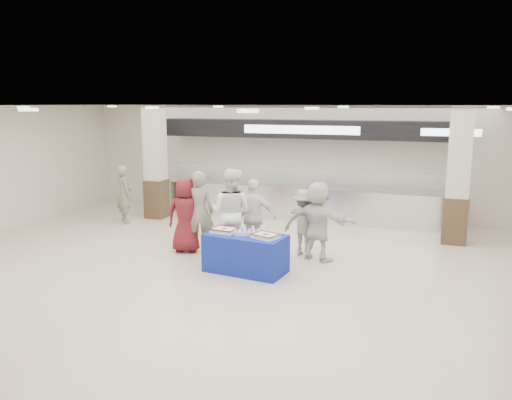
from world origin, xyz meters
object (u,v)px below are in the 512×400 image
at_px(chef_short, 254,217).
at_px(civilian_white, 318,221).
at_px(sheet_cake_right, 266,236).
at_px(chef_tall, 231,213).
at_px(soldier_a, 199,212).
at_px(sheet_cake_left, 224,230).
at_px(cupcake_tray, 247,233).
at_px(civilian_maroon, 186,215).
at_px(display_table, 246,253).
at_px(soldier_bg, 124,194).
at_px(soldier_b, 305,223).

xyz_separation_m(chef_short, civilian_white, (1.42, -0.01, 0.02)).
bearing_deg(civilian_white, sheet_cake_right, 81.24).
bearing_deg(chef_tall, chef_short, -136.92).
bearing_deg(soldier_a, chef_short, 170.22).
relative_size(sheet_cake_left, chef_tall, 0.27).
relative_size(sheet_cake_right, cupcake_tray, 1.06).
bearing_deg(civilian_maroon, chef_short, -177.66).
bearing_deg(sheet_cake_left, civilian_maroon, 147.55).
bearing_deg(cupcake_tray, display_table, -116.41).
xyz_separation_m(civilian_maroon, chef_short, (1.46, 0.38, -0.01)).
bearing_deg(civilian_maroon, civilian_white, 175.12).
bearing_deg(soldier_a, civilian_maroon, -2.43).
bearing_deg(civilian_maroon, cupcake_tray, 142.96).
relative_size(cupcake_tray, soldier_bg, 0.33).
bearing_deg(cupcake_tray, chef_short, 103.18).
xyz_separation_m(display_table, sheet_cake_right, (0.44, -0.10, 0.42)).
relative_size(soldier_a, civilian_white, 1.08).
height_order(soldier_a, soldier_bg, soldier_a).
relative_size(cupcake_tray, chef_tall, 0.27).
height_order(soldier_a, chef_short, soldier_a).
relative_size(sheet_cake_left, soldier_b, 0.35).
height_order(display_table, civilian_white, civilian_white).
relative_size(display_table, civilian_white, 0.92).
distance_m(cupcake_tray, civilian_white, 1.64).
relative_size(sheet_cake_right, soldier_bg, 0.35).
relative_size(sheet_cake_left, sheet_cake_right, 0.91).
distance_m(cupcake_tray, soldier_b, 1.64).
height_order(chef_tall, chef_short, chef_tall).
bearing_deg(sheet_cake_left, cupcake_tray, 0.48).
distance_m(sheet_cake_left, sheet_cake_right, 0.91).
relative_size(cupcake_tray, civilian_white, 0.31).
height_order(display_table, sheet_cake_left, sheet_cake_left).
relative_size(chef_short, soldier_b, 1.14).
bearing_deg(display_table, soldier_b, 68.38).
bearing_deg(display_table, chef_tall, 134.01).
distance_m(cupcake_tray, chef_short, 1.22).
bearing_deg(soldier_a, chef_tall, 152.87).
height_order(sheet_cake_left, civilian_maroon, civilian_maroon).
xyz_separation_m(civilian_white, soldier_bg, (-5.76, 1.52, -0.04)).
xyz_separation_m(sheet_cake_left, sheet_cake_right, (0.90, -0.13, -0.00)).
bearing_deg(soldier_bg, chef_short, -161.40).
bearing_deg(soldier_bg, civilian_maroon, -175.61).
distance_m(chef_short, soldier_bg, 4.59).
distance_m(sheet_cake_left, civilian_white, 2.00).
xyz_separation_m(soldier_a, chef_tall, (0.79, -0.06, 0.04)).
bearing_deg(sheet_cake_left, chef_short, 80.67).
xyz_separation_m(cupcake_tray, civilian_maroon, (-1.74, 0.80, 0.05)).
bearing_deg(soldier_b, soldier_a, 18.12).
height_order(sheet_cake_right, soldier_a, soldier_a).
bearing_deg(sheet_cake_left, sheet_cake_right, -8.01).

